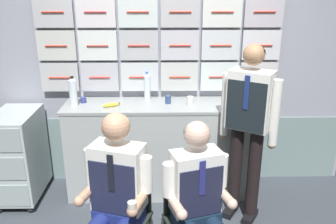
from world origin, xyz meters
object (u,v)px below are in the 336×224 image
object	(u,v)px
service_trolley	(19,154)
crew_member_standing	(248,120)
folding_chair_right	(191,208)
snack_banana	(111,105)
crew_member_left	(114,194)
crew_member_right	(200,201)
folding_chair_left	(124,206)
paper_cup_tan	(190,101)
water_bottle_short	(73,92)

from	to	relation	value
service_trolley	crew_member_standing	xyz separation A→B (m)	(2.24, -0.35, 0.49)
folding_chair_right	snack_banana	world-z (taller)	snack_banana
crew_member_left	crew_member_right	xyz separation A→B (m)	(0.61, -0.05, -0.03)
folding_chair_left	snack_banana	xyz separation A→B (m)	(-0.21, 1.00, 0.49)
folding_chair_right	crew_member_right	world-z (taller)	crew_member_right
service_trolley	paper_cup_tan	xyz separation A→B (m)	(1.75, 0.09, 0.54)
folding_chair_right	crew_member_standing	world-z (taller)	crew_member_standing
crew_member_right	crew_member_standing	world-z (taller)	crew_member_standing
crew_member_left	snack_banana	world-z (taller)	crew_member_left
service_trolley	folding_chair_left	bearing A→B (deg)	-39.43
crew_member_left	folding_chair_left	bearing A→B (deg)	72.32
folding_chair_right	water_bottle_short	bearing A→B (deg)	135.01
snack_banana	service_trolley	bearing A→B (deg)	-177.50
service_trolley	crew_member_standing	size ratio (longest dim) A/B	0.56
service_trolley	paper_cup_tan	distance (m)	1.83
crew_member_left	water_bottle_short	distance (m)	1.38
folding_chair_right	paper_cup_tan	size ratio (longest dim) A/B	9.83
folding_chair_right	paper_cup_tan	bearing A→B (deg)	86.47
crew_member_left	crew_member_standing	bearing A→B (deg)	34.39
crew_member_right	water_bottle_short	size ratio (longest dim) A/B	4.21
folding_chair_right	water_bottle_short	world-z (taller)	water_bottle_short
folding_chair_right	snack_banana	xyz separation A→B (m)	(-0.72, 1.05, 0.49)
crew_member_left	crew_member_standing	world-z (taller)	crew_member_standing
crew_member_right	paper_cup_tan	bearing A→B (deg)	89.17
crew_member_right	paper_cup_tan	world-z (taller)	crew_member_right
folding_chair_left	crew_member_standing	xyz separation A→B (m)	(1.07, 0.61, 0.47)
crew_member_left	water_bottle_short	size ratio (longest dim) A/B	4.37
folding_chair_left	crew_member_standing	bearing A→B (deg)	29.86
folding_chair_left	crew_member_standing	world-z (taller)	crew_member_standing
crew_member_right	paper_cup_tan	size ratio (longest dim) A/B	14.52
crew_member_right	water_bottle_short	xyz separation A→B (m)	(-1.14, 1.25, 0.44)
folding_chair_left	paper_cup_tan	distance (m)	1.30
service_trolley	folding_chair_right	size ratio (longest dim) A/B	1.10
crew_member_left	snack_banana	size ratio (longest dim) A/B	7.63
folding_chair_right	snack_banana	distance (m)	1.36
folding_chair_left	water_bottle_short	size ratio (longest dim) A/B	2.85
folding_chair_right	crew_member_right	distance (m)	0.23
crew_member_right	water_bottle_short	distance (m)	1.75
crew_member_left	snack_banana	xyz separation A→B (m)	(-0.16, 1.15, 0.28)
water_bottle_short	snack_banana	bearing A→B (deg)	-7.14
crew_member_standing	paper_cup_tan	xyz separation A→B (m)	(-0.49, 0.44, 0.05)
service_trolley	water_bottle_short	distance (m)	0.87
service_trolley	crew_member_left	size ratio (longest dim) A/B	0.72
folding_chair_right	crew_member_standing	xyz separation A→B (m)	(0.56, 0.66, 0.47)
service_trolley	crew_member_right	world-z (taller)	crew_member_right
crew_member_left	snack_banana	distance (m)	1.20
service_trolley	crew_member_left	distance (m)	1.60
crew_member_standing	paper_cup_tan	size ratio (longest dim) A/B	19.21
water_bottle_short	snack_banana	world-z (taller)	water_bottle_short
folding_chair_left	crew_member_right	xyz separation A→B (m)	(0.56, -0.20, 0.17)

